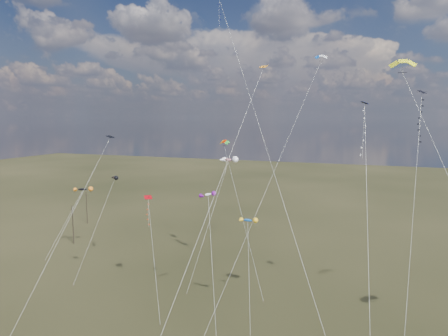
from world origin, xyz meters
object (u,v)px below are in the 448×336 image
(utility_pole_near, at_px, (73,224))
(parafoil_yellow, at_px, (404,63))
(utility_pole_far, at_px, (87,207))
(novelty_black_orange, at_px, (82,189))
(diamond_black_high, at_px, (420,129))

(utility_pole_near, height_order, parafoil_yellow, parafoil_yellow)
(utility_pole_far, distance_m, parafoil_yellow, 81.19)
(utility_pole_near, relative_size, novelty_black_orange, 0.62)
(parafoil_yellow, bearing_deg, utility_pole_far, 153.04)
(utility_pole_far, bearing_deg, utility_pole_near, -60.26)
(diamond_black_high, relative_size, parafoil_yellow, 0.91)
(utility_pole_near, height_order, novelty_black_orange, novelty_black_orange)
(diamond_black_high, relative_size, novelty_black_orange, 2.28)
(parafoil_yellow, height_order, novelty_black_orange, parafoil_yellow)
(utility_pole_far, height_order, diamond_black_high, diamond_black_high)
(utility_pole_near, distance_m, utility_pole_far, 16.12)
(parafoil_yellow, xyz_separation_m, novelty_black_orange, (-54.66, 17.57, -19.11))
(diamond_black_high, height_order, novelty_black_orange, diamond_black_high)
(utility_pole_far, height_order, parafoil_yellow, parafoil_yellow)
(diamond_black_high, xyz_separation_m, novelty_black_orange, (-57.26, 8.97, -12.46))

